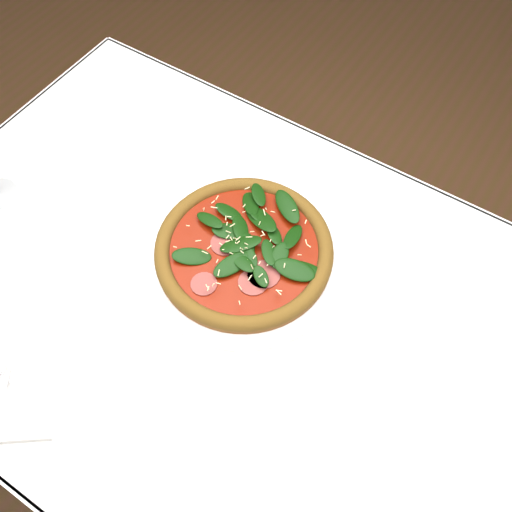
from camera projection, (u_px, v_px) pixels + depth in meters
The scene contains 5 objects.
ground at pixel (239, 425), 1.57m from camera, with size 6.00×6.00×0.00m, color brown.
dining_table at pixel (230, 326), 1.02m from camera, with size 1.21×0.81×0.75m.
plate at pixel (244, 254), 0.97m from camera, with size 0.35×0.35×0.01m.
pizza at pixel (244, 248), 0.95m from camera, with size 0.40×0.40×0.04m.
fork at pixel (0, 396), 0.83m from camera, with size 0.10×0.14×0.00m.
Camera 1 is at (0.27, -0.33, 1.58)m, focal length 40.00 mm.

